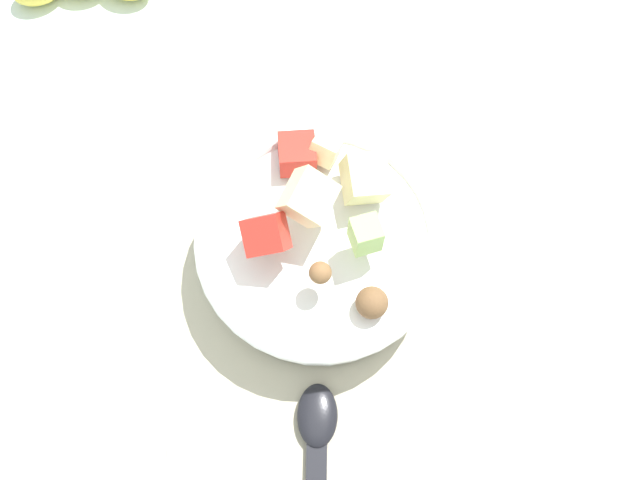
# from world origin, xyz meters

# --- Properties ---
(ground_plane) EXTENTS (2.40, 2.40, 0.00)m
(ground_plane) POSITION_xyz_m (0.00, 0.00, 0.00)
(ground_plane) COLOR silver
(placemat) EXTENTS (0.52, 0.31, 0.01)m
(placemat) POSITION_xyz_m (0.00, 0.00, 0.00)
(placemat) COLOR #BCB299
(placemat) RESTS_ON ground_plane
(salad_bowl) EXTENTS (0.22, 0.22, 0.13)m
(salad_bowl) POSITION_xyz_m (0.00, 0.00, 0.04)
(salad_bowl) COLOR white
(salad_bowl) RESTS_ON placemat
(serving_spoon) EXTENTS (0.23, 0.05, 0.01)m
(serving_spoon) POSITION_xyz_m (-0.19, 0.02, 0.01)
(serving_spoon) COLOR black
(serving_spoon) RESTS_ON placemat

